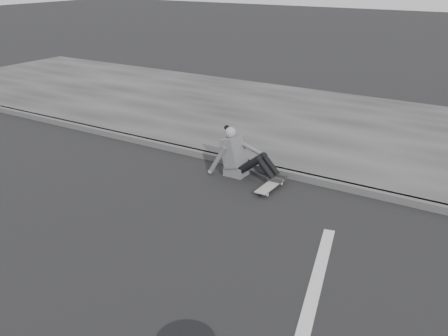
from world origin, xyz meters
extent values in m
plane|color=black|center=(0.00, 0.00, 0.00)|extent=(80.00, 80.00, 0.00)
cube|color=#464646|center=(0.00, 2.58, 0.06)|extent=(24.00, 0.16, 0.12)
cube|color=#383838|center=(0.00, 5.60, 0.06)|extent=(24.00, 6.00, 0.12)
cylinder|color=#999893|center=(0.68, 1.68, 0.03)|extent=(0.03, 0.05, 0.05)
cylinder|color=#999893|center=(0.83, 1.68, 0.03)|extent=(0.03, 0.05, 0.05)
cylinder|color=#999893|center=(0.68, 2.20, 0.03)|extent=(0.03, 0.05, 0.05)
cylinder|color=#999893|center=(0.83, 2.20, 0.03)|extent=(0.03, 0.05, 0.05)
cube|color=#2E2E31|center=(0.75, 1.68, 0.06)|extent=(0.16, 0.04, 0.03)
cube|color=#2E2E31|center=(0.75, 2.20, 0.06)|extent=(0.16, 0.04, 0.03)
cube|color=gray|center=(0.75, 1.94, 0.08)|extent=(0.20, 0.78, 0.02)
cube|color=#515153|center=(-0.05, 2.19, 0.09)|extent=(0.36, 0.34, 0.18)
cube|color=#515153|center=(-0.12, 2.19, 0.43)|extent=(0.37, 0.40, 0.57)
cube|color=#515153|center=(-0.25, 2.19, 0.55)|extent=(0.14, 0.30, 0.20)
cylinder|color=gray|center=(-0.17, 2.19, 0.67)|extent=(0.09, 0.09, 0.08)
sphere|color=gray|center=(-0.18, 2.19, 0.76)|extent=(0.20, 0.20, 0.20)
sphere|color=black|center=(-0.27, 2.21, 0.83)|extent=(0.09, 0.09, 0.09)
cylinder|color=black|center=(0.27, 2.10, 0.28)|extent=(0.43, 0.13, 0.39)
cylinder|color=black|center=(0.27, 2.28, 0.28)|extent=(0.43, 0.13, 0.39)
cylinder|color=black|center=(0.57, 2.10, 0.28)|extent=(0.35, 0.11, 0.36)
cylinder|color=black|center=(0.57, 2.28, 0.28)|extent=(0.35, 0.11, 0.36)
sphere|color=black|center=(0.43, 2.10, 0.42)|extent=(0.13, 0.13, 0.13)
sphere|color=black|center=(0.43, 2.28, 0.42)|extent=(0.13, 0.13, 0.13)
cube|color=#262626|center=(0.75, 2.10, 0.12)|extent=(0.24, 0.08, 0.07)
cube|color=#262626|center=(0.75, 2.28, 0.12)|extent=(0.24, 0.08, 0.07)
cylinder|color=#515153|center=(-0.32, 1.98, 0.29)|extent=(0.38, 0.08, 0.58)
sphere|color=gray|center=(-0.47, 1.97, 0.04)|extent=(0.08, 0.08, 0.08)
cylinder|color=#515153|center=(0.12, 2.35, 0.49)|extent=(0.48, 0.08, 0.21)
camera|label=1|loc=(4.09, -4.84, 3.43)|focal=40.00mm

